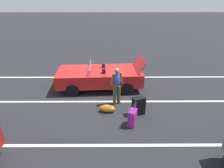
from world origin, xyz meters
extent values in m
plane|color=black|center=(0.00, 0.00, 0.00)|extent=(80.00, 80.00, 0.00)
cube|color=silver|center=(0.00, -1.28, 0.00)|extent=(18.00, 0.12, 0.01)
cube|color=silver|center=(0.00, 1.42, 0.00)|extent=(18.00, 0.12, 0.01)
cube|color=silver|center=(0.00, 4.12, 0.00)|extent=(18.00, 0.12, 0.01)
cube|color=red|center=(0.00, 0.00, 0.62)|extent=(4.19, 1.97, 0.64)
cube|color=red|center=(1.43, 0.08, 0.51)|extent=(1.40, 1.74, 0.38)
cube|color=slate|center=(0.51, 0.03, 1.09)|extent=(0.26, 1.56, 0.31)
cube|color=black|center=(-0.22, 0.36, 1.05)|extent=(0.17, 0.23, 0.22)
cube|color=black|center=(-0.19, -0.38, 1.05)|extent=(0.17, 0.23, 0.22)
cube|color=red|center=(-1.94, -0.10, 1.22)|extent=(0.45, 1.51, 0.55)
cylinder|color=black|center=(1.23, 0.88, 0.30)|extent=(0.61, 0.25, 0.60)
cylinder|color=black|center=(1.31, -0.74, 0.30)|extent=(0.61, 0.25, 0.60)
cylinder|color=black|center=(-1.31, 0.74, 0.30)|extent=(0.61, 0.25, 0.60)
cylinder|color=black|center=(-1.23, -0.88, 0.30)|extent=(0.61, 0.25, 0.60)
cube|color=black|center=(-1.64, 2.37, 0.37)|extent=(0.54, 0.42, 0.74)
cube|color=black|center=(-1.59, 2.22, 0.31)|extent=(0.37, 0.14, 0.41)
sphere|color=black|center=(-1.52, 2.52, 0.02)|extent=(0.04, 0.04, 0.04)
sphere|color=black|center=(-1.84, 2.41, 0.02)|extent=(0.04, 0.04, 0.04)
cube|color=#991E8C|center=(-1.33, 3.07, 0.31)|extent=(0.38, 0.46, 0.62)
cylinder|color=gray|center=(-1.35, 3.20, 0.78)|extent=(0.03, 0.03, 0.33)
cylinder|color=gray|center=(-1.44, 3.00, 0.78)|extent=(0.03, 0.03, 0.33)
cylinder|color=black|center=(-1.39, 3.10, 0.95)|extent=(0.11, 0.21, 0.03)
sphere|color=black|center=(-1.36, 3.24, 0.02)|extent=(0.04, 0.04, 0.04)
sphere|color=black|center=(-1.47, 2.98, 0.02)|extent=(0.04, 0.04, 0.04)
ellipsoid|color=orange|center=(-0.41, 2.20, 0.15)|extent=(0.68, 0.41, 0.30)
torus|color=black|center=(-0.41, 2.20, 0.33)|extent=(0.43, 0.43, 0.02)
cylinder|color=#4C3F2D|center=(-0.72, 1.62, 0.41)|extent=(0.20, 0.20, 0.82)
cylinder|color=#4C3F2D|center=(-0.90, 1.53, 0.41)|extent=(0.20, 0.20, 0.82)
ellipsoid|color=#334C8C|center=(-0.81, 1.57, 1.12)|extent=(0.38, 0.34, 0.60)
sphere|color=brown|center=(-0.81, 1.57, 1.51)|extent=(0.21, 0.21, 0.21)
sphere|color=tan|center=(-0.81, 1.57, 1.56)|extent=(0.18, 0.18, 0.18)
cylinder|color=brown|center=(-0.62, 1.66, 1.19)|extent=(0.21, 0.16, 0.53)
cylinder|color=brown|center=(-0.99, 1.48, 1.19)|extent=(0.21, 0.16, 0.53)
camera|label=1|loc=(-0.57, 8.76, 4.41)|focal=30.77mm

